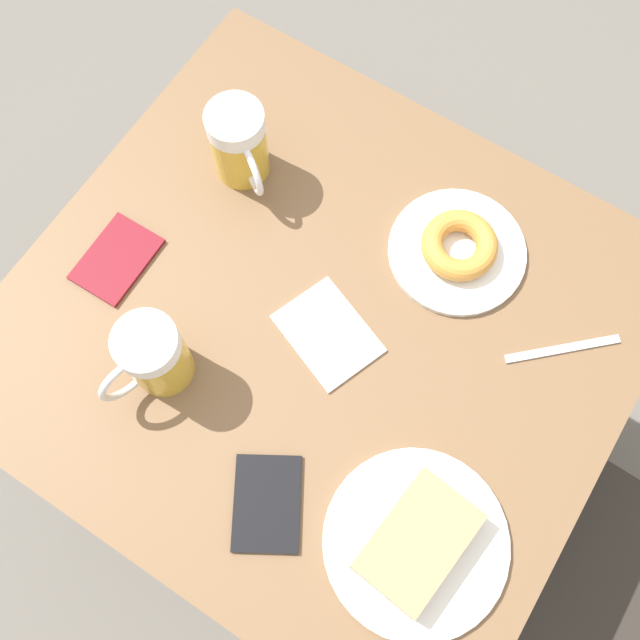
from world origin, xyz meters
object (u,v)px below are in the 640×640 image
(beer_mug_center, at_px, (153,357))
(passport_near_edge, at_px, (267,503))
(plate_with_donut, at_px, (458,248))
(passport_far_edge, at_px, (117,259))
(plate_with_cake, at_px, (417,542))
(fork, at_px, (562,349))
(beer_mug_left, at_px, (239,144))
(napkin_folded, at_px, (328,333))

(beer_mug_center, height_order, passport_near_edge, beer_mug_center)
(plate_with_donut, distance_m, passport_far_edge, 0.51)
(beer_mug_center, bearing_deg, plate_with_cake, 88.56)
(fork, height_order, passport_near_edge, passport_near_edge)
(fork, bearing_deg, beer_mug_center, -54.42)
(plate_with_cake, xyz_separation_m, beer_mug_left, (-0.34, -0.50, 0.05))
(plate_with_cake, relative_size, fork, 1.86)
(plate_with_cake, distance_m, fork, 0.34)
(fork, bearing_deg, plate_with_donut, -104.32)
(plate_with_cake, relative_size, passport_far_edge, 1.91)
(plate_with_cake, height_order, fork, plate_with_cake)
(beer_mug_left, xyz_separation_m, napkin_folded, (0.16, 0.26, -0.06))
(beer_mug_left, bearing_deg, fork, 90.07)
(fork, distance_m, passport_near_edge, 0.47)
(plate_with_donut, height_order, passport_near_edge, plate_with_donut)
(napkin_folded, relative_size, passport_near_edge, 1.10)
(beer_mug_left, distance_m, passport_far_edge, 0.25)
(beer_mug_center, height_order, passport_far_edge, beer_mug_center)
(passport_far_edge, bearing_deg, passport_near_edge, 65.88)
(passport_near_edge, bearing_deg, plate_with_cake, 108.28)
(napkin_folded, distance_m, passport_near_edge, 0.25)
(beer_mug_left, distance_m, napkin_folded, 0.31)
(plate_with_cake, bearing_deg, passport_far_edge, -100.76)
(plate_with_donut, distance_m, beer_mug_center, 0.46)
(plate_with_donut, xyz_separation_m, fork, (0.05, 0.20, -0.01))
(plate_with_cake, xyz_separation_m, napkin_folded, (-0.18, -0.25, -0.01))
(beer_mug_center, relative_size, passport_far_edge, 1.05)
(fork, bearing_deg, napkin_folded, -61.41)
(beer_mug_left, xyz_separation_m, fork, (-0.00, 0.55, -0.07))
(passport_near_edge, bearing_deg, napkin_folded, -166.48)
(plate_with_donut, xyz_separation_m, passport_near_edge, (0.45, -0.04, -0.01))
(passport_near_edge, distance_m, passport_far_edge, 0.42)
(napkin_folded, bearing_deg, plate_with_cake, 54.11)
(plate_with_donut, relative_size, beer_mug_center, 1.54)
(beer_mug_left, height_order, napkin_folded, beer_mug_left)
(beer_mug_left, relative_size, napkin_folded, 0.79)
(plate_with_donut, height_order, passport_far_edge, plate_with_donut)
(plate_with_cake, distance_m, beer_mug_left, 0.61)
(plate_with_donut, xyz_separation_m, passport_far_edge, (0.28, -0.42, -0.01))
(passport_far_edge, bearing_deg, napkin_folded, 102.24)
(beer_mug_center, bearing_deg, passport_far_edge, -121.88)
(beer_mug_left, distance_m, passport_near_edge, 0.51)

